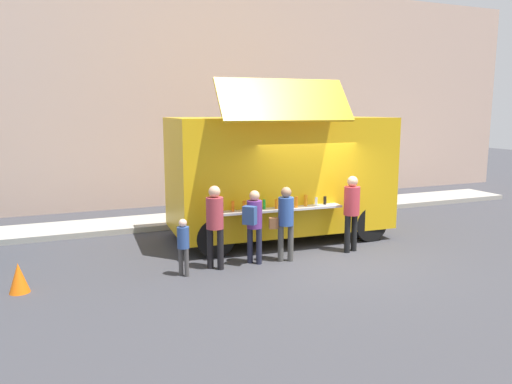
{
  "coord_description": "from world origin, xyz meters",
  "views": [
    {
      "loc": [
        -5.37,
        -8.93,
        3.25
      ],
      "look_at": [
        -0.95,
        1.79,
        1.3
      ],
      "focal_mm": 34.12,
      "sensor_mm": 36.0,
      "label": 1
    }
  ],
  "objects": [
    {
      "name": "customer_extra_browsing",
      "position": [
        0.84,
        0.36,
        1.06
      ],
      "size": [
        0.36,
        0.36,
        1.78
      ],
      "rotation": [
        0.0,
        0.0,
        1.85
      ],
      "color": "black",
      "rests_on": "ground"
    },
    {
      "name": "trash_bin",
      "position": [
        4.1,
        4.49,
        0.48
      ],
      "size": [
        0.6,
        0.6,
        0.96
      ],
      "primitive_type": "cylinder",
      "color": "#305F39",
      "rests_on": "ground"
    },
    {
      "name": "ground_plane",
      "position": [
        0.0,
        0.0,
        0.0
      ],
      "size": [
        60.0,
        60.0,
        0.0
      ],
      "primitive_type": "plane",
      "color": "#38383D"
    },
    {
      "name": "customer_rear_waiting",
      "position": [
        -2.45,
        0.36,
        1.04
      ],
      "size": [
        0.36,
        0.36,
        1.75
      ],
      "rotation": [
        0.0,
        0.0,
        0.86
      ],
      "color": "black",
      "rests_on": "ground"
    },
    {
      "name": "building_behind",
      "position": [
        -3.15,
        8.69,
        3.79
      ],
      "size": [
        32.0,
        2.4,
        7.57
      ],
      "primitive_type": "cube",
      "color": "#C4A391",
      "rests_on": "ground"
    },
    {
      "name": "child_near_queue",
      "position": [
        -3.16,
        0.19,
        0.69
      ],
      "size": [
        0.24,
        0.24,
        1.16
      ],
      "rotation": [
        0.0,
        0.0,
        0.59
      ],
      "color": "#484544",
      "rests_on": "ground"
    },
    {
      "name": "customer_mid_with_backpack",
      "position": [
        -1.59,
        0.36,
        0.97
      ],
      "size": [
        0.49,
        0.49,
        1.59
      ],
      "rotation": [
        0.0,
        0.0,
        0.77
      ],
      "color": "#202134",
      "rests_on": "ground"
    },
    {
      "name": "customer_front_ordering",
      "position": [
        -0.89,
        0.28,
        0.97
      ],
      "size": [
        0.53,
        0.35,
        1.64
      ],
      "rotation": [
        0.0,
        0.0,
        1.25
      ],
      "color": "#484743",
      "rests_on": "ground"
    },
    {
      "name": "traffic_cone_orange",
      "position": [
        -6.13,
        0.43,
        0.28
      ],
      "size": [
        0.36,
        0.36,
        0.55
      ],
      "primitive_type": "cone",
      "color": "orange",
      "rests_on": "ground"
    },
    {
      "name": "food_truck_main",
      "position": [
        -0.15,
        2.17,
        1.67
      ],
      "size": [
        5.52,
        3.42,
        3.94
      ],
      "rotation": [
        0.0,
        0.0,
        -0.05
      ],
      "color": "gold",
      "rests_on": "ground"
    },
    {
      "name": "curb_strip",
      "position": [
        -4.15,
        4.79,
        0.07
      ],
      "size": [
        28.0,
        1.6,
        0.15
      ],
      "primitive_type": "cube",
      "color": "#9E998E",
      "rests_on": "ground"
    }
  ]
}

